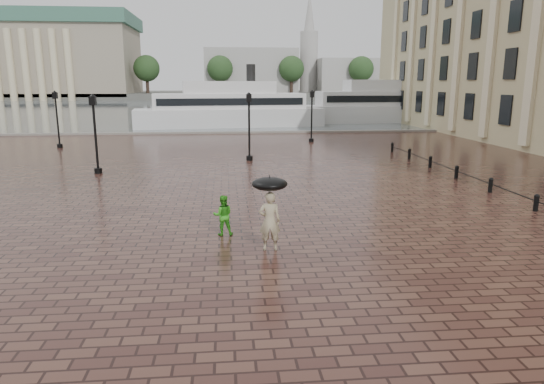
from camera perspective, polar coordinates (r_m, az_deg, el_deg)
The scene contains 14 objects.
ground at distance 19.31m, azimuth -9.54°, elevation -2.87°, with size 300.00×300.00×0.00m, color #361D18.
harbour_water at distance 110.69m, azimuth -6.26°, elevation 9.99°, with size 240.00×240.00×0.00m, color #444F53.
quay_edge at distance 50.84m, azimuth -7.07°, elevation 6.83°, with size 80.00×0.60×0.30m, color slate.
far_shore at distance 178.62m, azimuth -6.00°, elevation 11.33°, with size 300.00×60.00×2.00m, color #4C4C47.
museum at distance 172.89m, azimuth -25.32°, elevation 14.45°, with size 57.00×32.50×26.00m.
distant_skyline at distance 174.96m, azimuth 10.37°, elevation 13.93°, with size 102.50×22.00×33.00m.
far_trees at distance 156.63m, azimuth -6.13°, elevation 14.22°, with size 188.00×8.00×13.50m.
bollard_row at distance 28.42m, azimuth 20.89°, elevation 2.29°, with size 0.22×21.22×0.73m.
street_lamps at distance 36.29m, azimuth -10.17°, elevation 8.09°, with size 21.44×14.44×4.40m.
adult_pedestrian at distance 15.08m, azimuth -0.28°, elevation -3.43°, with size 0.68×0.45×1.87m, color tan.
child_pedestrian at distance 16.71m, azimuth -5.78°, elevation -2.73°, with size 0.68×0.53×1.40m, color green.
ferry_near at distance 58.87m, azimuth -5.04°, elevation 9.81°, with size 22.68×7.96×7.28m.
ferry_far at distance 67.28m, azimuth 13.34°, elevation 9.95°, with size 23.21×6.30×7.56m.
umbrella at distance 14.79m, azimuth -0.29°, elevation 0.96°, with size 1.10×1.10×1.19m.
Camera 1 is at (1.45, -18.56, 5.13)m, focal length 32.00 mm.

